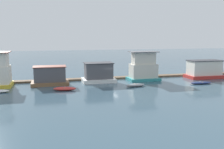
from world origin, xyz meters
The scene contains 10 objects.
ground_plane centered at (0.00, 0.00, 0.00)m, with size 200.00×200.00×0.00m, color #385160.
dock_walkway centered at (0.00, 2.90, 0.15)m, with size 51.00×1.63×0.30m, color brown.
houseboat_brown centered at (-10.17, -0.11, 1.39)m, with size 5.89×3.63×3.03m.
houseboat_white centered at (-2.06, 0.32, 1.54)m, with size 5.58×3.94×3.34m.
houseboat_teal centered at (6.00, 0.00, 2.22)m, with size 5.46×3.65×5.14m.
houseboat_red centered at (18.07, -0.45, 1.59)m, with size 6.74×3.63×3.36m.
dinghy_red centered at (-8.16, -5.23, 0.26)m, with size 3.47×1.90×0.52m.
dinghy_grey centered at (2.75, -5.09, 0.23)m, with size 3.15×1.38×0.46m.
dinghy_navy centered at (13.97, -5.69, 0.18)m, with size 3.79×1.25×0.36m.
mooring_post_near_left centered at (6.75, 1.84, 1.05)m, with size 0.26×0.26×2.09m, color brown.
Camera 1 is at (-10.22, -41.20, 7.80)m, focal length 40.00 mm.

